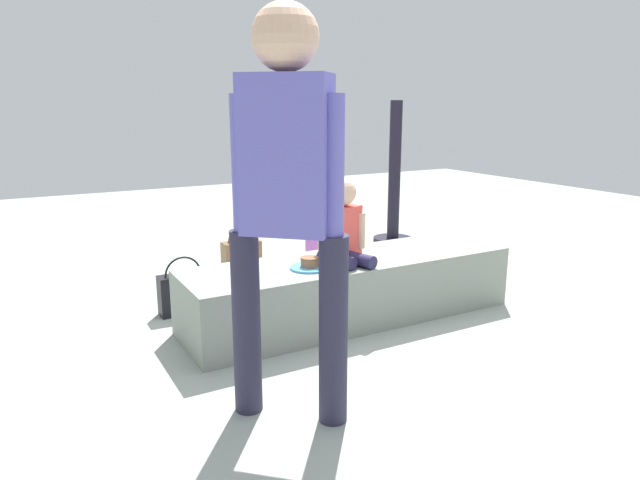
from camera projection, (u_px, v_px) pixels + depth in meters
ground_plane at (350, 318)px, 3.47m from camera, size 12.00×12.00×0.00m
concrete_ledge at (351, 289)px, 3.42m from camera, size 2.02×0.55×0.37m
child_seated at (343, 226)px, 3.26m from camera, size 0.29×0.35×0.48m
adult_standing at (287, 182)px, 2.17m from camera, size 0.38×0.37×1.62m
cake_plate at (310, 265)px, 3.17m from camera, size 0.22×0.22×0.07m
gift_bag at (321, 241)px, 4.78m from camera, size 0.24×0.11×0.33m
railing_post at (394, 189)px, 5.27m from camera, size 0.36×0.36×1.29m
water_bottle_near_gift at (346, 268)px, 4.14m from camera, size 0.07×0.07×0.23m
water_bottle_far_side at (359, 263)px, 4.27m from camera, size 0.07×0.07×0.24m
party_cup_red at (262, 291)px, 3.78m from camera, size 0.07×0.07×0.11m
handbag_black_leather at (184, 292)px, 3.52m from camera, size 0.31×0.12×0.36m
handbag_brown_canvas at (242, 254)px, 4.48m from camera, size 0.30×0.13×0.33m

